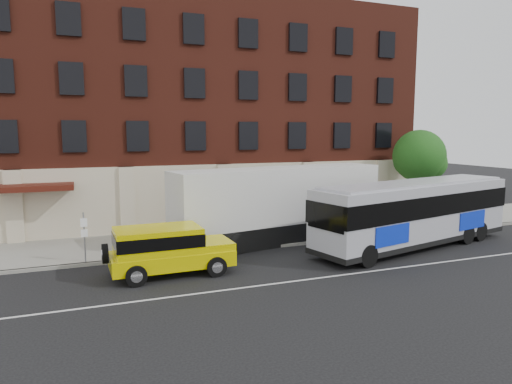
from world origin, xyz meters
name	(u,v)px	position (x,y,z in m)	size (l,w,h in m)	color
ground	(308,284)	(0.00, 0.00, 0.00)	(120.00, 120.00, 0.00)	black
sidewalk	(238,236)	(0.00, 9.00, 0.07)	(60.00, 6.00, 0.15)	gray
kerb	(256,248)	(0.00, 6.00, 0.07)	(60.00, 0.25, 0.15)	gray
lane_line	(303,280)	(0.00, 0.50, 0.01)	(60.00, 0.12, 0.01)	silver
building	(202,113)	(-0.01, 16.92, 7.58)	(30.00, 12.10, 15.00)	#582015
sign_pole	(84,235)	(-8.50, 6.15, 1.45)	(0.30, 0.20, 2.50)	gray
street_tree	(420,158)	(13.54, 9.48, 4.41)	(3.60, 3.60, 6.20)	#3A271D
city_bus	(415,211)	(8.19, 3.42, 1.97)	(13.32, 5.66, 3.57)	#A3A4AD
yellow_suv	(166,247)	(-5.22, 3.32, 1.22)	(5.60, 2.55, 2.13)	#D4C900
shipping_container	(280,205)	(1.95, 7.25, 2.08)	(12.89, 4.72, 4.21)	black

